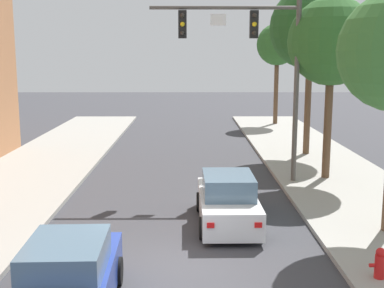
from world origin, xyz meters
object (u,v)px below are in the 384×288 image
at_px(car_following_blue, 69,281).
at_px(fire_hydrant, 380,263).
at_px(traffic_signal_mast, 256,51).
at_px(car_lead_white, 228,201).
at_px(street_tree_farthest, 277,45).
at_px(street_tree_second, 332,42).
at_px(street_tree_third, 311,28).

relative_size(car_following_blue, fire_hydrant, 5.95).
bearing_deg(fire_hydrant, traffic_signal_mast, 100.67).
bearing_deg(car_lead_white, street_tree_farthest, 76.77).
height_order(car_lead_white, fire_hydrant, car_lead_white).
bearing_deg(street_tree_second, street_tree_farthest, 87.48).
bearing_deg(street_tree_third, car_lead_white, -114.63).
xyz_separation_m(car_lead_white, street_tree_third, (4.85, 10.58, 5.75)).
relative_size(car_lead_white, street_tree_second, 0.58).
relative_size(fire_hydrant, street_tree_third, 0.09).
distance_m(car_lead_white, street_tree_second, 8.61).
xyz_separation_m(fire_hydrant, street_tree_second, (1.34, 9.63, 5.15)).
bearing_deg(street_tree_farthest, traffic_signal_mast, -102.39).
bearing_deg(car_lead_white, car_following_blue, -123.04).
bearing_deg(fire_hydrant, street_tree_farthest, 85.49).
height_order(car_following_blue, street_tree_farthest, street_tree_farthest).
xyz_separation_m(fire_hydrant, street_tree_farthest, (2.08, 26.43, 5.36)).
bearing_deg(fire_hydrant, street_tree_second, 82.06).
distance_m(traffic_signal_mast, street_tree_farthest, 17.73).
bearing_deg(fire_hydrant, car_following_blue, -168.78).
xyz_separation_m(car_following_blue, fire_hydrant, (6.74, 1.34, -0.22)).
relative_size(traffic_signal_mast, street_tree_third, 0.89).
relative_size(street_tree_third, street_tree_farthest, 1.15).
bearing_deg(traffic_signal_mast, street_tree_second, 9.47).
bearing_deg(street_tree_third, fire_hydrant, -96.58).
bearing_deg(street_tree_second, traffic_signal_mast, -170.53).
distance_m(car_lead_white, street_tree_farthest, 23.43).
bearing_deg(street_tree_second, street_tree_third, 85.98).
relative_size(car_lead_white, fire_hydrant, 5.91).
xyz_separation_m(street_tree_third, street_tree_farthest, (0.38, 11.67, -0.60)).
distance_m(fire_hydrant, street_tree_third, 16.01).
xyz_separation_m(car_following_blue, street_tree_third, (8.44, 16.10, 5.75)).
bearing_deg(car_lead_white, traffic_signal_mast, 73.87).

